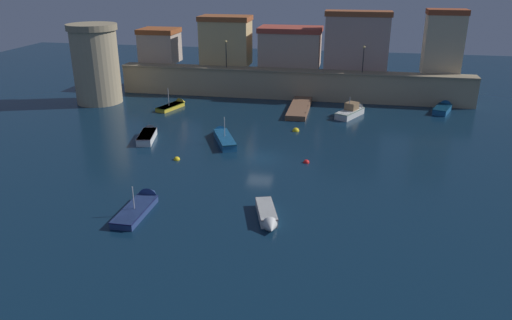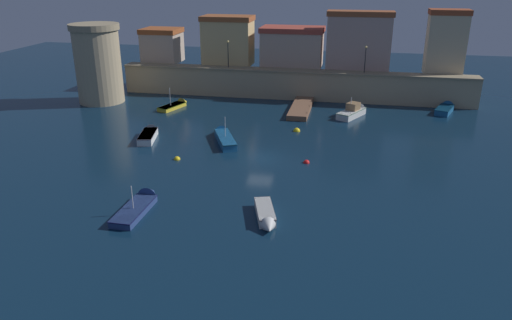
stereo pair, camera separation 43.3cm
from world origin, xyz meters
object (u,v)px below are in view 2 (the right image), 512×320
object	(u,v)px
quay_lamp_0	(228,50)
mooring_buoy_2	(297,131)
moored_boat_4	(177,105)
moored_boat_5	(266,216)
mooring_buoy_0	(177,159)
moored_boat_6	(355,111)
moored_boat_3	(141,203)
mooring_buoy_1	(306,163)
moored_boat_2	(446,108)
fortress_tower	(98,63)
moored_boat_1	(149,134)
quay_lamp_1	(366,55)
moored_boat_0	(224,137)

from	to	relation	value
quay_lamp_0	mooring_buoy_2	size ratio (longest dim) A/B	4.80
moored_boat_4	mooring_buoy_2	world-z (taller)	moored_boat_4
moored_boat_5	mooring_buoy_0	bearing A→B (deg)	-151.53
quay_lamp_0	moored_boat_6	xyz separation A→B (m)	(18.25, -7.03, -6.05)
moored_boat_3	moored_boat_4	bearing A→B (deg)	15.20
quay_lamp_0	mooring_buoy_2	distance (m)	20.20
quay_lamp_0	mooring_buoy_1	bearing A→B (deg)	-60.26
moored_boat_2	moored_boat_4	bearing A→B (deg)	117.97
mooring_buoy_1	fortress_tower	bearing A→B (deg)	150.30
mooring_buoy_0	fortress_tower	bearing A→B (deg)	133.33
moored_boat_3	moored_boat_6	distance (m)	33.41
moored_boat_1	quay_lamp_1	bearing A→B (deg)	-60.82
quay_lamp_1	mooring_buoy_1	xyz separation A→B (m)	(-5.17, -24.49, -6.48)
moored_boat_0	moored_boat_6	bearing A→B (deg)	-71.94
moored_boat_0	moored_boat_3	size ratio (longest dim) A/B	1.11
moored_boat_4	moored_boat_6	size ratio (longest dim) A/B	0.92
moored_boat_1	moored_boat_4	size ratio (longest dim) A/B	1.01
quay_lamp_1	mooring_buoy_1	distance (m)	25.86
moored_boat_4	quay_lamp_1	bearing A→B (deg)	-54.73
moored_boat_2	moored_boat_1	bearing A→B (deg)	137.72
quay_lamp_1	moored_boat_4	world-z (taller)	quay_lamp_1
moored_boat_4	moored_boat_5	world-z (taller)	moored_boat_4
quay_lamp_1	moored_boat_5	xyz separation A→B (m)	(-6.90, -36.65, -6.10)
moored_boat_6	mooring_buoy_2	size ratio (longest dim) A/B	7.84
moored_boat_0	moored_boat_4	bearing A→B (deg)	14.32
mooring_buoy_0	mooring_buoy_1	distance (m)	12.60
moored_boat_1	moored_boat_6	size ratio (longest dim) A/B	0.92
moored_boat_5	mooring_buoy_0	world-z (taller)	moored_boat_5
fortress_tower	quay_lamp_1	xyz separation A→B (m)	(35.58, 7.15, 1.12)
moored_boat_3	moored_boat_6	bearing A→B (deg)	-28.06
moored_boat_1	mooring_buoy_0	distance (m)	7.76
moored_boat_0	moored_boat_1	xyz separation A→B (m)	(-8.30, -0.72, -0.00)
mooring_buoy_0	quay_lamp_0	bearing A→B (deg)	93.28
moored_boat_1	moored_boat_2	world-z (taller)	moored_boat_2
fortress_tower	mooring_buoy_1	world-z (taller)	fortress_tower
quay_lamp_1	mooring_buoy_0	size ratio (longest dim) A/B	5.68
moored_boat_2	moored_boat_0	bearing A→B (deg)	143.78
moored_boat_4	moored_boat_2	bearing A→B (deg)	-64.23
moored_boat_2	moored_boat_5	distance (m)	38.19
quay_lamp_0	fortress_tower	bearing A→B (deg)	-156.46
moored_boat_1	moored_boat_6	distance (m)	25.79
moored_boat_1	fortress_tower	bearing A→B (deg)	31.00
fortress_tower	quay_lamp_0	bearing A→B (deg)	23.54
fortress_tower	moored_boat_5	size ratio (longest dim) A/B	2.13
moored_boat_4	moored_boat_0	bearing A→B (deg)	-123.14
fortress_tower	moored_boat_5	xyz separation A→B (m)	(28.68, -29.50, -4.97)
moored_boat_4	mooring_buoy_0	world-z (taller)	moored_boat_4
moored_boat_0	moored_boat_4	world-z (taller)	moored_boat_0
fortress_tower	moored_boat_6	world-z (taller)	fortress_tower
moored_boat_4	moored_boat_6	distance (m)	23.51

